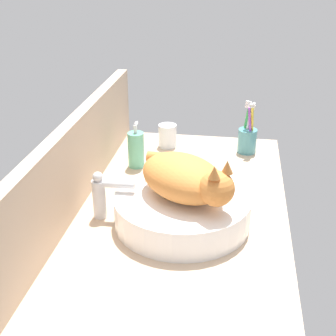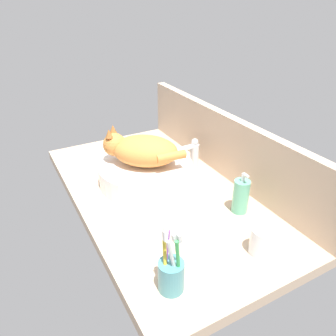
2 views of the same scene
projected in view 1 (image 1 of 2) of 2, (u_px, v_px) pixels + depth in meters
The scene contains 8 objects.
ground_plane at pixel (178, 212), 134.61cm from camera, with size 110.60×61.40×4.00cm, color tan.
backsplash_panel at pixel (77, 160), 132.35cm from camera, with size 110.60×3.60×25.02cm, color tan.
sink_basin at pixel (182, 209), 124.13cm from camera, with size 36.12×36.12×8.11cm, color white.
cat at pixel (187, 178), 119.00cm from camera, with size 29.05×30.09×14.00cm.
faucet at pixel (103, 193), 125.34cm from camera, with size 3.60×11.82×13.60cm.
soap_dispenser at pixel (136, 149), 155.17cm from camera, with size 5.38×5.38×15.26cm.
toothbrush_cup at pixel (247, 139), 166.26cm from camera, with size 6.63×6.63×18.71cm.
water_glass at pixel (168, 137), 171.78cm from camera, with size 6.63×6.63×8.34cm.
Camera 1 is at (-114.89, -15.04, 67.73)cm, focal length 50.00 mm.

